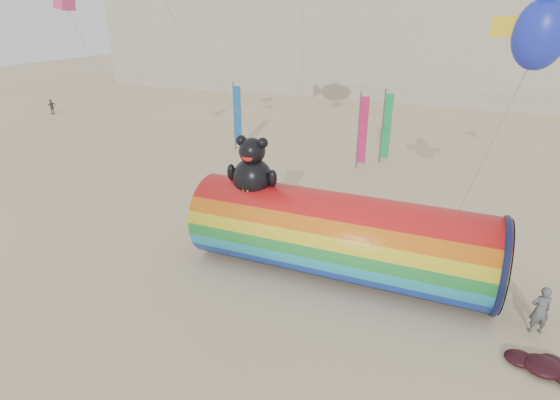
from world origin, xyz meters
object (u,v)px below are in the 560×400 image
at_px(windsock_assembly, 339,234).
at_px(fabric_bundle, 550,368).
at_px(kite_handler, 540,310).
at_px(hotel_building, 322,9).

distance_m(windsock_assembly, fabric_bundle, 8.08).
bearing_deg(kite_handler, windsock_assembly, -26.38).
bearing_deg(fabric_bundle, hotel_building, 115.29).
xyz_separation_m(hotel_building, windsock_assembly, (15.44, -45.44, -8.49)).
xyz_separation_m(hotel_building, fabric_bundle, (22.82, -48.28, -10.14)).
bearing_deg(fabric_bundle, kite_handler, 96.40).
xyz_separation_m(kite_handler, fabric_bundle, (0.21, -1.89, -0.72)).
distance_m(hotel_building, fabric_bundle, 54.35).
height_order(hotel_building, kite_handler, hotel_building).
distance_m(windsock_assembly, kite_handler, 7.29).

